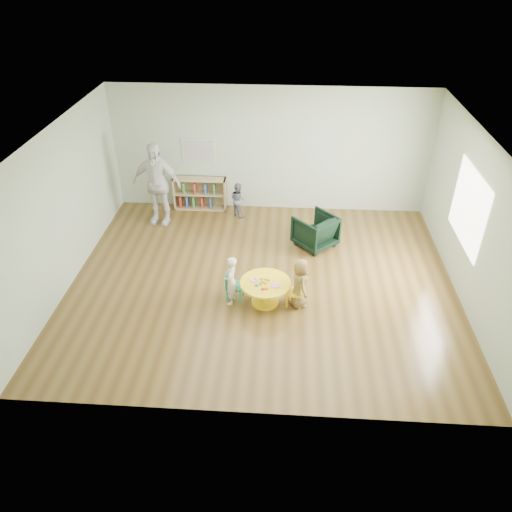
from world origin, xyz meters
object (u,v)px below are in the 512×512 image
(adult_caretaker, at_px, (157,184))
(kid_chair_left, at_px, (233,284))
(activity_table, at_px, (265,289))
(child_left, at_px, (231,281))
(toddler, at_px, (238,199))
(armchair, at_px, (315,231))
(child_right, at_px, (300,283))
(kid_chair_right, at_px, (297,291))
(bookshelf, at_px, (200,193))

(adult_caretaker, bearing_deg, kid_chair_left, -46.56)
(activity_table, xyz_separation_m, child_left, (-0.59, -0.02, 0.15))
(kid_chair_left, bearing_deg, toddler, -167.64)
(armchair, xyz_separation_m, adult_caretaker, (-3.39, 0.78, 0.58))
(activity_table, relative_size, child_right, 0.95)
(child_right, relative_size, toddler, 1.16)
(kid_chair_left, height_order, armchair, armchair)
(activity_table, distance_m, armchair, 2.17)
(kid_chair_right, xyz_separation_m, child_right, (0.04, -0.00, 0.18))
(bookshelf, bearing_deg, kid_chair_right, -57.25)
(kid_chair_left, distance_m, bookshelf, 3.55)
(bookshelf, bearing_deg, activity_table, -63.85)
(child_left, distance_m, adult_caretaker, 3.38)
(kid_chair_right, xyz_separation_m, bookshelf, (-2.24, 3.48, 0.09))
(kid_chair_right, xyz_separation_m, armchair, (0.38, 1.98, 0.06))
(child_left, xyz_separation_m, adult_caretaker, (-1.89, 2.76, 0.46))
(bookshelf, height_order, armchair, bookshelf)
(child_left, bearing_deg, kid_chair_left, 175.71)
(kid_chair_right, bearing_deg, adult_caretaker, 54.82)
(child_right, bearing_deg, child_left, 74.85)
(bookshelf, bearing_deg, armchair, -29.89)
(kid_chair_left, xyz_separation_m, child_right, (1.15, -0.12, 0.17))
(kid_chair_left, xyz_separation_m, bookshelf, (-1.13, 3.36, 0.08))
(activity_table, relative_size, adult_caretaker, 0.48)
(child_right, bearing_deg, bookshelf, 17.83)
(kid_chair_left, xyz_separation_m, adult_caretaker, (-1.90, 2.64, 0.63))
(bookshelf, height_order, child_right, child_right)
(activity_table, height_order, toddler, toddler)
(child_right, bearing_deg, activity_table, 73.03)
(bookshelf, bearing_deg, toddler, -18.48)
(armchair, bearing_deg, toddler, -78.18)
(kid_chair_right, relative_size, toddler, 0.66)
(child_right, distance_m, toddler, 3.45)
(child_left, bearing_deg, child_right, 93.83)
(armchair, bearing_deg, child_right, 37.54)
(armchair, bearing_deg, activity_table, 22.18)
(bookshelf, bearing_deg, adult_caretaker, -136.85)
(toddler, distance_m, adult_caretaker, 1.82)
(kid_chair_right, height_order, toddler, toddler)
(activity_table, xyz_separation_m, adult_caretaker, (-2.48, 2.74, 0.61))
(armchair, height_order, child_left, child_left)
(bookshelf, xyz_separation_m, armchair, (2.61, -1.50, -0.03))
(child_right, xyz_separation_m, adult_caretaker, (-3.06, 2.76, 0.46))
(adult_caretaker, bearing_deg, kid_chair_right, -34.84)
(activity_table, xyz_separation_m, child_right, (0.58, -0.02, 0.16))
(kid_chair_right, relative_size, bookshelf, 0.43)
(kid_chair_left, bearing_deg, bookshelf, -152.91)
(child_right, xyz_separation_m, toddler, (-1.36, 3.17, -0.06))
(toddler, bearing_deg, child_right, 156.67)
(bookshelf, distance_m, adult_caretaker, 1.19)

